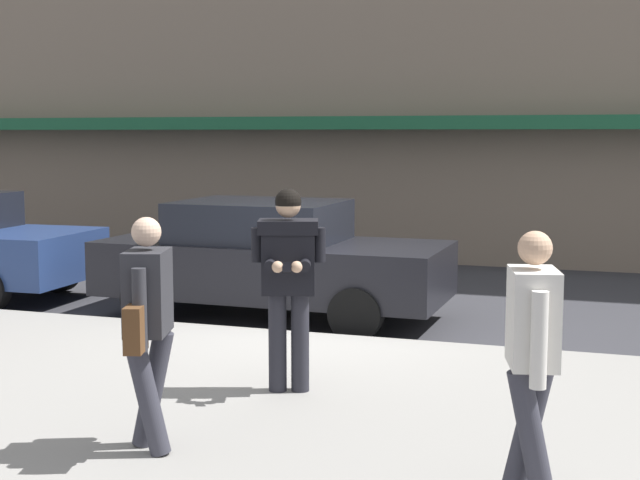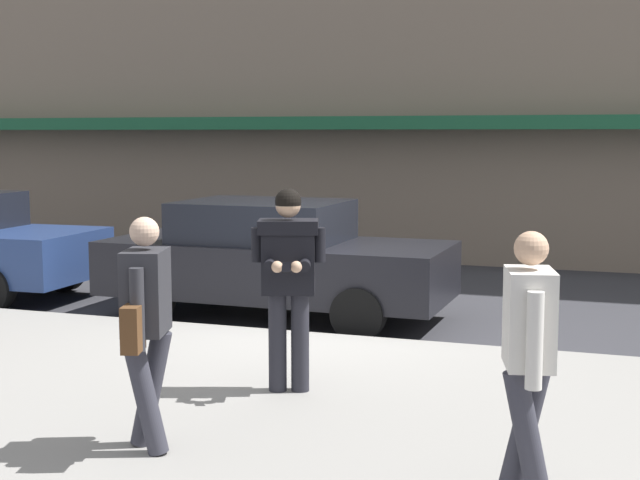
# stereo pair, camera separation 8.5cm
# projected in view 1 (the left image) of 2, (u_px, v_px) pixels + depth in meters

# --- Properties ---
(ground_plane) EXTENTS (80.00, 80.00, 0.00)m
(ground_plane) POSITION_uv_depth(u_px,v_px,m) (320.00, 340.00, 10.44)
(ground_plane) COLOR #333338
(sidewalk) EXTENTS (32.00, 5.30, 0.14)m
(sidewalk) POSITION_uv_depth(u_px,v_px,m) (327.00, 416.00, 7.44)
(sidewalk) COLOR gray
(sidewalk) RESTS_ON ground
(curb_paint_line) EXTENTS (28.00, 0.12, 0.01)m
(curb_paint_line) POSITION_uv_depth(u_px,v_px,m) (404.00, 346.00, 10.18)
(curb_paint_line) COLOR silver
(curb_paint_line) RESTS_ON ground
(parked_sedan_mid) EXTENTS (4.54, 2.01, 1.54)m
(parked_sedan_mid) POSITION_uv_depth(u_px,v_px,m) (270.00, 259.00, 11.60)
(parked_sedan_mid) COLOR black
(parked_sedan_mid) RESTS_ON ground
(man_texting_on_phone) EXTENTS (0.62, 0.64, 1.81)m
(man_texting_on_phone) POSITION_uv_depth(u_px,v_px,m) (288.00, 268.00, 7.78)
(man_texting_on_phone) COLOR #23232B
(man_texting_on_phone) RESTS_ON sidewalk
(pedestrian_in_light_coat) EXTENTS (0.39, 0.59, 1.70)m
(pedestrian_in_light_coat) POSITION_uv_depth(u_px,v_px,m) (532.00, 349.00, 5.46)
(pedestrian_in_light_coat) COLOR #33333D
(pedestrian_in_light_coat) RESTS_ON sidewalk
(pedestrian_with_bag) EXTENTS (0.40, 0.72, 1.70)m
(pedestrian_with_bag) POSITION_uv_depth(u_px,v_px,m) (148.00, 319.00, 6.31)
(pedestrian_with_bag) COLOR #33333D
(pedestrian_with_bag) RESTS_ON sidewalk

